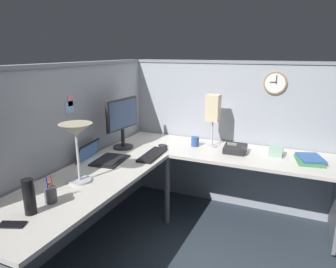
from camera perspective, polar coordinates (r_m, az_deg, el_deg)
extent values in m
plane|color=#2D3842|center=(3.06, 1.41, -18.03)|extent=(6.80, 6.80, 0.00)
cube|color=#999EA8|center=(2.87, -17.70, -3.90)|extent=(2.57, 0.10, 1.55)
cube|color=gray|center=(2.73, -19.04, 12.00)|extent=(2.57, 0.12, 0.03)
cube|color=#999EA8|center=(3.44, 11.18, -0.36)|extent=(0.10, 2.37, 1.55)
cube|color=gray|center=(3.32, 11.88, 12.89)|extent=(0.12, 2.37, 0.03)
cube|color=beige|center=(2.65, -11.18, -6.46)|extent=(2.35, 0.66, 0.03)
cube|color=beige|center=(3.02, 15.68, -3.99)|extent=(0.66, 1.49, 0.03)
cylinder|color=slate|center=(3.08, -0.18, -10.41)|extent=(0.05, 0.05, 0.70)
cube|color=slate|center=(3.16, 28.56, -11.68)|extent=(0.58, 0.03, 0.60)
cylinder|color=#232326|center=(3.14, -8.26, -2.37)|extent=(0.20, 0.20, 0.02)
cylinder|color=#232326|center=(3.11, -8.33, -0.62)|extent=(0.04, 0.04, 0.20)
cube|color=#232326|center=(3.06, -8.50, 3.72)|extent=(0.46, 0.07, 0.30)
cube|color=#384C72|center=(3.05, -8.23, 3.69)|extent=(0.42, 0.04, 0.26)
cube|color=black|center=(2.79, -10.63, -4.79)|extent=(0.37, 0.28, 0.02)
cube|color=black|center=(2.79, -10.64, -4.60)|extent=(0.31, 0.21, 0.00)
cube|color=black|center=(2.89, -14.65, -3.58)|extent=(0.35, 0.11, 0.22)
cube|color=#4C84D8|center=(2.88, -14.52, -3.60)|extent=(0.31, 0.09, 0.18)
cube|color=black|center=(2.88, -2.87, -3.83)|extent=(0.44, 0.17, 0.02)
ellipsoid|color=#232326|center=(3.13, -0.96, -2.17)|extent=(0.06, 0.10, 0.03)
cylinder|color=#B7BABF|center=(2.42, -15.96, -8.26)|extent=(0.17, 0.17, 0.02)
cylinder|color=#B7BABF|center=(2.35, -16.29, -3.96)|extent=(0.02, 0.02, 0.38)
cone|color=#B2A88C|center=(2.30, -16.66, 0.76)|extent=(0.24, 0.24, 0.09)
cylinder|color=#4C4C51|center=(2.16, -20.84, -10.45)|extent=(0.08, 0.08, 0.10)
cylinder|color=#1E1EB2|center=(2.13, -21.38, -8.93)|extent=(0.01, 0.01, 0.13)
cylinder|color=#B21E1E|center=(2.14, -20.62, -8.77)|extent=(0.01, 0.02, 0.13)
cylinder|color=#D8591E|center=(2.14, -21.22, -8.51)|extent=(0.03, 0.03, 0.01)
cube|color=black|center=(2.00, -26.84, -14.70)|extent=(0.12, 0.16, 0.01)
cylinder|color=black|center=(2.04, -24.25, -10.51)|extent=(0.07, 0.07, 0.22)
cube|color=#232326|center=(3.02, 12.23, -2.77)|extent=(0.19, 0.20, 0.10)
cube|color=#8CA58C|center=(3.02, 11.71, -1.98)|extent=(0.02, 0.09, 0.04)
cube|color=#232326|center=(3.00, 13.84, -2.58)|extent=(0.19, 0.04, 0.04)
cube|color=#3F7F4C|center=(2.99, 24.59, -4.49)|extent=(0.31, 0.26, 0.02)
cube|color=#335999|center=(3.00, 24.82, -4.02)|extent=(0.31, 0.26, 0.02)
cylinder|color=#B7BABF|center=(3.19, 8.07, -2.17)|extent=(0.11, 0.11, 0.01)
cylinder|color=#B7BABF|center=(3.15, 8.16, 0.16)|extent=(0.02, 0.02, 0.27)
cube|color=beige|center=(3.10, 8.34, 4.81)|extent=(0.13, 0.13, 0.26)
cylinder|color=#2D4C8C|center=(3.17, 4.99, -1.38)|extent=(0.08, 0.08, 0.10)
cube|color=#8CAD99|center=(3.03, 19.30, -3.03)|extent=(0.12, 0.12, 0.09)
cylinder|color=olive|center=(3.22, 19.20, 8.86)|extent=(0.03, 0.22, 0.22)
cylinder|color=white|center=(3.20, 19.17, 8.83)|extent=(0.00, 0.19, 0.19)
cube|color=black|center=(3.20, 18.82, 9.04)|extent=(0.00, 0.06, 0.01)
cube|color=black|center=(3.19, 19.40, 9.43)|extent=(0.00, 0.01, 0.08)
cube|color=#99B7E5|center=(2.72, -17.72, 4.77)|extent=(0.10, 0.00, 0.10)
cube|color=pink|center=(2.73, -17.60, 5.90)|extent=(0.06, 0.00, 0.09)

